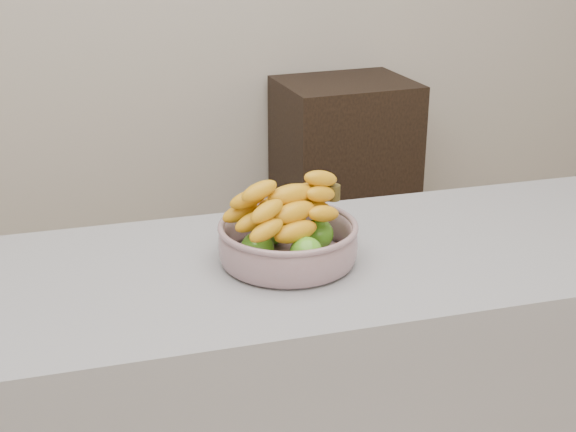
{
  "coord_description": "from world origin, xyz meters",
  "views": [
    {
      "loc": [
        -0.33,
        -1.13,
        1.6
      ],
      "look_at": [
        0.08,
        0.31,
        1.0
      ],
      "focal_mm": 50.0,
      "sensor_mm": 36.0,
      "label": 1
    }
  ],
  "objects": [
    {
      "name": "fruit_bowl",
      "position": [
        0.08,
        0.31,
        0.95
      ],
      "size": [
        0.29,
        0.29,
        0.17
      ],
      "rotation": [
        0.0,
        0.0,
        0.26
      ],
      "color": "#93A3B0",
      "rests_on": "counter"
    },
    {
      "name": "cabinet",
      "position": [
        0.74,
        1.78,
        0.46
      ],
      "size": [
        0.54,
        0.44,
        0.92
      ],
      "primitive_type": "cube",
      "rotation": [
        0.0,
        0.0,
        0.07
      ],
      "color": "black",
      "rests_on": "ground"
    }
  ]
}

